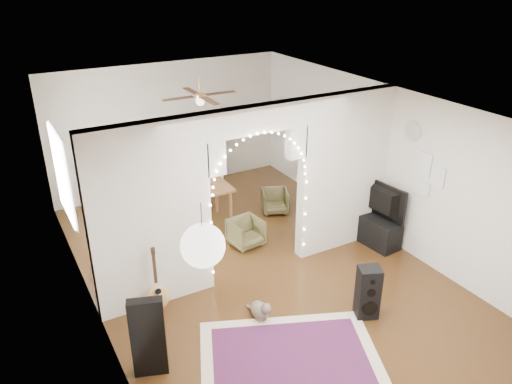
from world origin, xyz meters
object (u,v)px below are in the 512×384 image
acoustic_guitar (157,288)px  bookcase (188,155)px  floor_speaker (368,292)px  dining_chair_right (275,201)px  dining_chair_left (246,232)px  media_console (373,229)px  dining_table (197,192)px

acoustic_guitar → bookcase: size_ratio=0.59×
floor_speaker → bookcase: (-0.47, 5.26, 0.37)m
floor_speaker → bookcase: size_ratio=0.51×
acoustic_guitar → dining_chair_right: (3.05, 1.83, -0.16)m
acoustic_guitar → dining_chair_left: size_ratio=1.66×
acoustic_guitar → dining_chair_right: bearing=26.9°
bookcase → dining_chair_right: 2.23m
bookcase → dining_chair_left: size_ratio=2.81×
dining_chair_left → media_console: bearing=-33.0°
dining_chair_right → acoustic_guitar: bearing=-125.6°
floor_speaker → media_console: bearing=70.0°
bookcase → media_console: bearing=-86.4°
dining_chair_right → bookcase: bearing=141.3°
acoustic_guitar → dining_table: size_ratio=0.73×
media_console → dining_table: bearing=133.7°
dining_table → dining_chair_right: 1.61m
media_console → floor_speaker: bearing=-139.1°
bookcase → dining_table: 1.75m
acoustic_guitar → dining_table: (1.52, 2.08, 0.30)m
media_console → dining_chair_left: media_console is taller
floor_speaker → bookcase: 5.30m
media_console → dining_chair_right: size_ratio=1.98×
floor_speaker → acoustic_guitar: bearing=172.4°
dining_chair_left → dining_table: bearing=104.9°
floor_speaker → dining_chair_left: bearing=126.0°
floor_speaker → dining_table: 3.74m
acoustic_guitar → dining_chair_left: (1.95, 0.99, -0.14)m
dining_table → dining_chair_left: size_ratio=2.27×
floor_speaker → dining_chair_right: bearing=104.3°
dining_chair_left → dining_chair_right: (1.10, 0.84, -0.01)m
floor_speaker → dining_chair_left: size_ratio=1.45×
dining_chair_left → dining_chair_right: 1.38m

